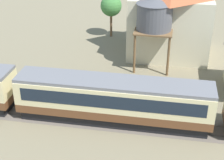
# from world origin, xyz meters

# --- Properties ---
(ground_plane) EXTENTS (600.00, 600.00, 0.00)m
(ground_plane) POSITION_xyz_m (0.00, 0.00, 0.00)
(ground_plane) COLOR #7A7056
(passenger_train) EXTENTS (55.12, 3.24, 4.19)m
(passenger_train) POSITION_xyz_m (4.95, 0.40, 2.33)
(passenger_train) COLOR brown
(passenger_train) RESTS_ON ground_plane
(railway_track) EXTENTS (109.78, 3.60, 0.04)m
(railway_track) POSITION_xyz_m (7.02, 0.40, 0.01)
(railway_track) COLOR #665B51
(railway_track) RESTS_ON ground_plane
(station_house_terracotta_roof) EXTENTS (10.77, 9.31, 10.08)m
(station_house_terracotta_roof) POSITION_xyz_m (9.01, 17.31, 5.18)
(station_house_terracotta_roof) COLOR beige
(station_house_terracotta_roof) RESTS_ON ground_plane
(water_tower) EXTENTS (4.37, 4.37, 8.40)m
(water_tower) POSITION_xyz_m (7.30, 12.53, 6.47)
(water_tower) COLOR brown
(water_tower) RESTS_ON ground_plane
(yard_tree_0) EXTENTS (3.06, 3.06, 6.16)m
(yard_tree_0) POSITION_xyz_m (0.50, 22.14, 4.59)
(yard_tree_0) COLOR brown
(yard_tree_0) RESTS_ON ground_plane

